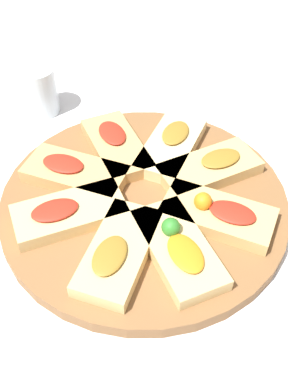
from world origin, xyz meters
TOP-DOWN VIEW (x-y plane):
  - ground_plane at (0.00, 0.00)m, footprint 3.00×3.00m
  - serving_board at (0.00, 0.00)m, footprint 0.43×0.43m
  - focaccia_slice_0 at (-0.11, 0.01)m, footprint 0.16×0.08m
  - focaccia_slice_1 at (-0.09, -0.07)m, footprint 0.17×0.16m
  - focaccia_slice_2 at (-0.00, -0.12)m, footprint 0.08×0.16m
  - focaccia_slice_3 at (0.07, -0.09)m, footprint 0.16×0.17m
  - focaccia_slice_4 at (0.11, -0.01)m, footprint 0.16×0.09m
  - focaccia_slice_5 at (0.08, 0.08)m, footprint 0.17×0.16m
  - focaccia_slice_6 at (0.01, 0.11)m, footprint 0.09×0.16m
  - focaccia_slice_7 at (-0.07, 0.09)m, footprint 0.16×0.17m
  - water_glass at (-0.26, 0.18)m, footprint 0.07×0.07m

SIDE VIEW (x-z plane):
  - ground_plane at x=0.00m, z-range 0.00..0.00m
  - serving_board at x=0.00m, z-range 0.00..0.02m
  - focaccia_slice_0 at x=-0.11m, z-range 0.02..0.05m
  - focaccia_slice_1 at x=-0.09m, z-range 0.02..0.05m
  - focaccia_slice_2 at x=0.00m, z-range 0.02..0.05m
  - focaccia_slice_5 at x=0.08m, z-range 0.02..0.05m
  - focaccia_slice_6 at x=0.01m, z-range 0.02..0.05m
  - focaccia_slice_7 at x=-0.07m, z-range 0.02..0.05m
  - focaccia_slice_3 at x=0.07m, z-range 0.01..0.06m
  - focaccia_slice_4 at x=0.11m, z-range 0.01..0.06m
  - water_glass at x=-0.26m, z-range 0.00..0.09m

